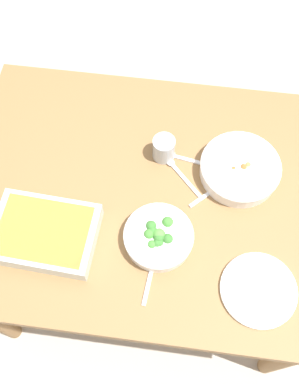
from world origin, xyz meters
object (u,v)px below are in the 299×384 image
at_px(fork_on_table, 183,159).
at_px(stew_bowl, 240,169).
at_px(spoon_spare, 178,171).
at_px(spoon_by_broccoli, 152,267).
at_px(broccoli_bowl, 158,237).
at_px(spoon_by_stew, 218,187).
at_px(baking_dish, 45,233).
at_px(drink_cup, 164,149).
at_px(side_plate, 259,290).

bearing_deg(fork_on_table, stew_bowl, -9.50).
relative_size(spoon_spare, fork_on_table, 0.78).
relative_size(spoon_by_broccoli, fork_on_table, 0.99).
height_order(broccoli_bowl, spoon_by_stew, broccoli_bowl).
distance_m(stew_bowl, spoon_by_broccoli, 0.42).
distance_m(broccoli_bowl, spoon_by_stew, 0.26).
relative_size(baking_dish, drink_cup, 3.66).
relative_size(stew_bowl, drink_cup, 3.00).
xyz_separation_m(drink_cup, spoon_spare, (0.05, -0.06, -0.03)).
bearing_deg(baking_dish, spoon_spare, 36.81).
distance_m(broccoli_bowl, baking_dish, 0.33).
height_order(stew_bowl, spoon_by_broccoli, stew_bowl).
relative_size(drink_cup, spoon_by_stew, 0.61).
relative_size(broccoli_bowl, baking_dish, 0.67).
height_order(stew_bowl, spoon_spare, stew_bowl).
relative_size(baking_dish, spoon_spare, 2.23).
xyz_separation_m(spoon_by_stew, fork_on_table, (-0.12, 0.09, -0.00)).
xyz_separation_m(side_plate, fork_on_table, (-0.25, 0.40, -0.00)).
bearing_deg(side_plate, stew_bowl, 101.14).
bearing_deg(fork_on_table, spoon_spare, -105.13).
height_order(baking_dish, side_plate, baking_dish).
bearing_deg(spoon_by_stew, broccoli_bowl, -129.56).
bearing_deg(drink_cup, spoon_by_broccoli, -88.19).
bearing_deg(broccoli_bowl, spoon_spare, 81.97).
bearing_deg(spoon_by_broccoli, spoon_spare, 82.79).
bearing_deg(stew_bowl, spoon_by_stew, -136.14).
relative_size(spoon_by_broccoli, spoon_spare, 1.27).
height_order(stew_bowl, fork_on_table, stew_bowl).
relative_size(side_plate, spoon_by_stew, 1.58).
relative_size(broccoli_bowl, fork_on_table, 1.17).
bearing_deg(baking_dish, spoon_by_broccoli, -9.12).
bearing_deg(spoon_by_stew, spoon_spare, 162.57).
bearing_deg(stew_bowl, spoon_spare, -174.45).
xyz_separation_m(stew_bowl, baking_dish, (-0.56, -0.29, 0.00)).
relative_size(stew_bowl, baking_dish, 0.82).
xyz_separation_m(broccoli_bowl, spoon_by_stew, (0.17, 0.20, -0.03)).
bearing_deg(baking_dish, drink_cup, 46.46).
bearing_deg(drink_cup, stew_bowl, -8.42).
height_order(broccoli_bowl, fork_on_table, broccoli_bowl).
distance_m(broccoli_bowl, fork_on_table, 0.30).
xyz_separation_m(stew_bowl, drink_cup, (-0.25, 0.04, 0.01)).
xyz_separation_m(baking_dish, drink_cup, (0.31, 0.33, 0.00)).
bearing_deg(side_plate, baking_dish, 172.88).
height_order(stew_bowl, spoon_by_stew, stew_bowl).
xyz_separation_m(drink_cup, fork_on_table, (0.07, -0.01, -0.04)).
bearing_deg(broccoli_bowl, spoon_by_stew, 50.44).
xyz_separation_m(side_plate, spoon_by_broccoli, (-0.31, 0.03, -0.00)).
bearing_deg(fork_on_table, spoon_by_stew, -37.40).
xyz_separation_m(broccoli_bowl, fork_on_table, (0.05, 0.29, -0.03)).
xyz_separation_m(drink_cup, spoon_by_broccoli, (0.01, -0.38, -0.03)).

